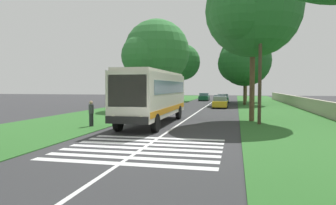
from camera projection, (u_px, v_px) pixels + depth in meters
The scene contains 19 objects.
ground at pixel (147, 146), 13.86m from camera, with size 160.00×160.00×0.00m, color #333335.
grass_verge_left at pixel (110, 113), 30.25m from camera, with size 120.00×8.00×0.04m, color #2D6628.
grass_verge_right at pixel (286, 117), 26.71m from camera, with size 120.00×8.00×0.04m, color #2D6628.
centre_line at pixel (193, 115), 28.48m from camera, with size 110.00×0.16×0.01m, color silver.
coach_bus at pixel (154, 94), 21.87m from camera, with size 11.16×2.62×3.73m.
zebra_crossing at pixel (143, 148), 13.30m from camera, with size 5.85×6.80×0.01m.
trailing_car_0 at pixel (220, 102), 38.46m from camera, with size 4.30×1.78×1.43m.
trailing_car_1 at pixel (220, 100), 44.97m from camera, with size 4.30×1.78×1.43m.
trailing_car_2 at pixel (223, 99), 50.32m from camera, with size 4.30×1.78×1.43m.
trailing_car_3 at pixel (204, 97), 57.61m from camera, with size 4.30×1.78×1.43m.
roadside_tree_left_0 at pixel (169, 55), 44.62m from camera, with size 6.14×5.19×9.95m.
roadside_tree_left_1 at pixel (156, 54), 35.62m from camera, with size 9.29×7.51×10.32m.
roadside_tree_left_2 at pixel (181, 63), 56.28m from camera, with size 7.56×6.64×10.40m.
roadside_tree_right_1 at pixel (251, 13), 23.31m from camera, with size 8.50×7.20×12.03m.
roadside_tree_right_2 at pixel (245, 54), 54.05m from camera, with size 9.09×7.36×12.32m.
roadside_tree_right_3 at pixel (243, 62), 44.20m from camera, with size 9.38×7.50×10.11m.
utility_pole at pixel (260, 65), 21.22m from camera, with size 0.24×1.40×7.92m.
roadside_wall at pixel (314, 106), 30.81m from camera, with size 70.00×0.40×1.36m, color #B2A893.
pedestrian at pixel (91, 113), 20.35m from camera, with size 0.34×0.34×1.69m.
Camera 1 is at (-13.20, -3.91, 2.69)m, focal length 32.84 mm.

